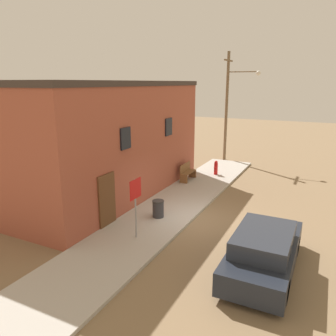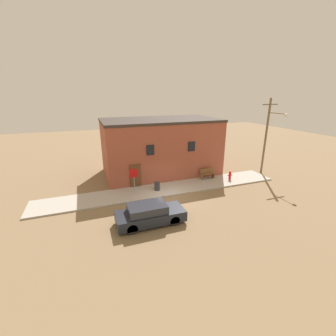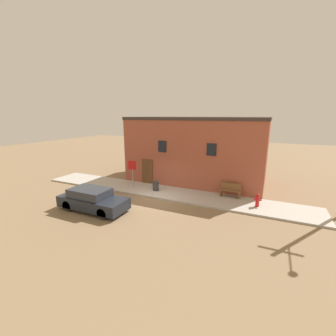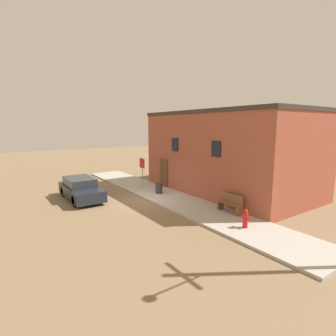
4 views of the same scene
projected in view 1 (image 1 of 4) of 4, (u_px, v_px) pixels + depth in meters
name	position (u px, v px, depth m)	size (l,w,h in m)	color
ground_plane	(194.00, 220.00, 13.79)	(80.00, 80.00, 0.00)	#846B4C
sidewalk	(164.00, 212.00, 14.39)	(21.38, 2.83, 0.12)	#B2ADA3
brick_building	(95.00, 138.00, 16.72)	(11.57, 6.50, 5.68)	#9E4C38
fire_hydrant	(216.00, 168.00, 20.03)	(0.48, 0.23, 0.86)	red
stop_sign	(136.00, 197.00, 11.58)	(0.71, 0.06, 2.21)	gray
bench	(187.00, 172.00, 18.86)	(1.39, 0.44, 0.98)	brown
trash_bin	(158.00, 209.00, 13.69)	(0.49, 0.49, 0.73)	#333338
utility_pole	(230.00, 102.00, 23.33)	(1.80, 2.36, 7.69)	brown
parked_car	(264.00, 251.00, 9.91)	(4.42, 1.79, 1.38)	black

